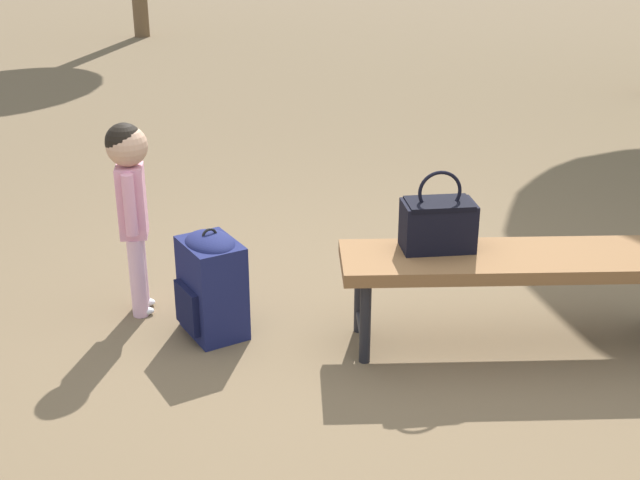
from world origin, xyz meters
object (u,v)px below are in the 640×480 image
object	(u,v)px
handbag	(438,223)
backpack_large	(212,282)
park_bench	(520,266)
child_standing	(130,189)

from	to	relation	value
handbag	backpack_large	world-z (taller)	handbag
park_bench	child_standing	xyz separation A→B (m)	(1.82, -0.02, 0.25)
child_standing	backpack_large	distance (m)	0.59
park_bench	handbag	bearing A→B (deg)	0.15
park_bench	handbag	world-z (taller)	handbag
park_bench	child_standing	bearing A→B (deg)	-0.49
child_standing	backpack_large	world-z (taller)	child_standing
park_bench	backpack_large	xyz separation A→B (m)	(1.39, 0.14, -0.13)
child_standing	handbag	bearing A→B (deg)	179.34
child_standing	park_bench	bearing A→B (deg)	179.51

